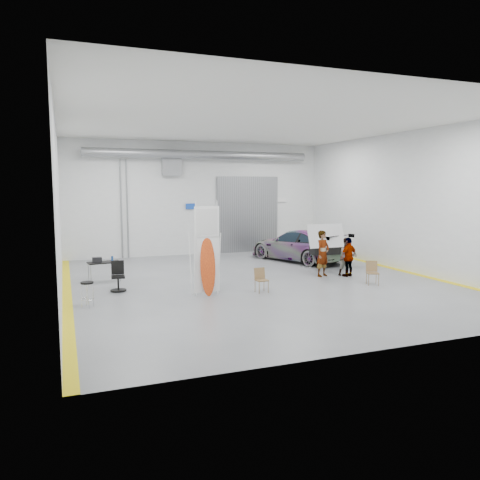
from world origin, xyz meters
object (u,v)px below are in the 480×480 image
object	(u,v)px
person_a	(323,253)
folding_chair_far	(372,278)
work_table	(102,262)
shop_stool	(87,295)
person_b	(348,257)
folding_chair_near	(261,285)
sedan_car	(299,245)
person_c	(349,257)
surfboard_display	(207,258)
office_chair	(118,278)

from	to	relation	value
person_a	folding_chair_far	distance (m)	2.40
person_a	work_table	size ratio (longest dim) A/B	1.48
shop_stool	person_b	bearing A→B (deg)	8.49
shop_stool	folding_chair_near	bearing A→B (deg)	-0.19
sedan_car	work_table	size ratio (longest dim) A/B	4.17
person_a	person_c	world-z (taller)	person_a
person_c	work_table	distance (m)	9.79
sedan_car	work_table	world-z (taller)	sedan_car
person_a	person_c	bearing A→B (deg)	-46.07
shop_stool	person_c	bearing A→B (deg)	7.76
folding_chair_far	folding_chair_near	bearing A→B (deg)	-161.19
person_a	folding_chair_far	bearing A→B (deg)	-91.27
folding_chair_near	folding_chair_far	size ratio (longest dim) A/B	0.95
sedan_car	folding_chair_far	distance (m)	6.12
sedan_car	person_b	size ratio (longest dim) A/B	3.36
work_table	sedan_car	bearing A→B (deg)	11.03
surfboard_display	work_table	size ratio (longest dim) A/B	2.51
shop_stool	office_chair	distance (m)	2.26
folding_chair_near	shop_stool	bearing A→B (deg)	177.95
person_b	folding_chair_far	distance (m)	1.95
sedan_car	office_chair	xyz separation A→B (m)	(-9.11, -3.78, -0.31)
surfboard_display	folding_chair_near	world-z (taller)	surfboard_display
person_b	folding_chair_near	size ratio (longest dim) A/B	1.87
person_b	person_a	bearing A→B (deg)	167.75
sedan_car	folding_chair_far	xyz separation A→B (m)	(-0.13, -6.10, -0.49)
person_c	person_b	bearing A→B (deg)	-123.53
person_b	surfboard_display	world-z (taller)	surfboard_display
person_c	shop_stool	size ratio (longest dim) A/B	2.04
folding_chair_far	work_table	xyz separation A→B (m)	(-9.35, 4.25, 0.48)
person_a	office_chair	world-z (taller)	person_a
surfboard_display	folding_chair_far	xyz separation A→B (m)	(6.26, -0.53, -1.02)
office_chair	surfboard_display	bearing A→B (deg)	-28.90
shop_stool	person_a	bearing A→B (deg)	11.02
person_b	shop_stool	xyz separation A→B (m)	(-10.24, -1.53, -0.40)
surfboard_display	folding_chair_far	size ratio (longest dim) A/B	3.61
sedan_car	person_c	distance (m)	4.36
person_a	person_b	bearing A→B (deg)	-38.08
person_c	surfboard_display	distance (m)	6.50
person_c	folding_chair_far	xyz separation A→B (m)	(-0.11, -1.73, -0.53)
person_a	surfboard_display	bearing A→B (deg)	173.70
person_b	person_c	bearing A→B (deg)	-103.59
office_chair	shop_stool	bearing A→B (deg)	-115.16
surfboard_display	sedan_car	bearing A→B (deg)	37.59
sedan_car	surfboard_display	world-z (taller)	surfboard_display
sedan_car	folding_chair_far	bearing A→B (deg)	68.85
person_b	person_c	size ratio (longest dim) A/B	0.98
person_a	folding_chair_near	bearing A→B (deg)	-175.50
office_chair	folding_chair_far	bearing A→B (deg)	-10.11
sedan_car	shop_stool	world-z (taller)	sedan_car
person_c	office_chair	xyz separation A→B (m)	(-9.09, 0.58, -0.35)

